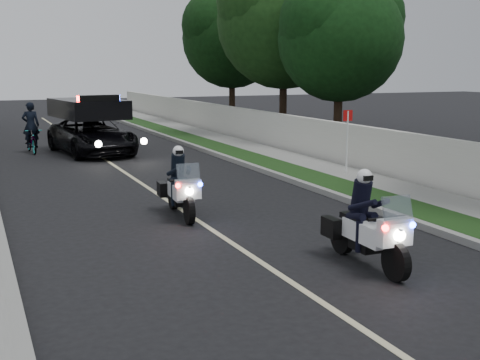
% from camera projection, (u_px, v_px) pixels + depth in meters
% --- Properties ---
extents(ground, '(120.00, 120.00, 0.00)m').
position_uv_depth(ground, '(284.00, 277.00, 10.06)').
color(ground, black).
rests_on(ground, ground).
extents(curb_right, '(0.20, 60.00, 0.15)m').
position_uv_depth(curb_right, '(254.00, 167.00, 20.68)').
color(curb_right, gray).
rests_on(curb_right, ground).
extents(grass_verge, '(1.20, 60.00, 0.16)m').
position_uv_depth(grass_verge, '(273.00, 166.00, 20.95)').
color(grass_verge, '#193814').
rests_on(grass_verge, ground).
extents(sidewalk_right, '(1.40, 60.00, 0.16)m').
position_uv_depth(sidewalk_right, '(306.00, 163.00, 21.46)').
color(sidewalk_right, gray).
rests_on(sidewalk_right, ground).
extents(property_wall, '(0.22, 60.00, 1.50)m').
position_uv_depth(property_wall, '(332.00, 143.00, 21.73)').
color(property_wall, beige).
rests_on(property_wall, ground).
extents(lane_marking, '(0.12, 50.00, 0.01)m').
position_uv_depth(lane_marking, '(133.00, 178.00, 19.08)').
color(lane_marking, '#BFB78C').
rests_on(lane_marking, ground).
extents(police_moto_left, '(0.82, 1.94, 1.61)m').
position_uv_depth(police_moto_left, '(181.00, 216.00, 14.21)').
color(police_moto_left, silver).
rests_on(police_moto_left, ground).
extents(police_moto_right, '(0.73, 1.98, 1.67)m').
position_uv_depth(police_moto_right, '(366.00, 266.00, 10.64)').
color(police_moto_right, white).
rests_on(police_moto_right, ground).
extents(police_suv, '(3.06, 5.41, 2.50)m').
position_uv_depth(police_suv, '(93.00, 154.00, 24.41)').
color(police_suv, black).
rests_on(police_suv, ground).
extents(bicycle, '(0.78, 1.87, 0.95)m').
position_uv_depth(bicycle, '(32.00, 153.00, 24.68)').
color(bicycle, black).
rests_on(bicycle, ground).
extents(cyclist, '(0.69, 0.50, 1.81)m').
position_uv_depth(cyclist, '(32.00, 153.00, 24.68)').
color(cyclist, black).
rests_on(cyclist, ground).
extents(sign_post, '(0.35, 0.35, 2.15)m').
position_uv_depth(sign_post, '(346.00, 178.00, 19.07)').
color(sign_post, '#B80D10').
rests_on(sign_post, ground).
extents(tree_right_c, '(5.70, 5.70, 8.79)m').
position_uv_depth(tree_right_c, '(337.00, 146.00, 26.73)').
color(tree_right_c, '#113511').
rests_on(tree_right_c, ground).
extents(tree_right_d, '(6.77, 6.77, 10.68)m').
position_uv_depth(tree_right_d, '(283.00, 137.00, 30.40)').
color(tree_right_d, '#1C4416').
rests_on(tree_right_d, ground).
extents(tree_right_e, '(7.66, 7.66, 9.76)m').
position_uv_depth(tree_right_e, '(232.00, 124.00, 37.50)').
color(tree_right_e, black).
rests_on(tree_right_e, ground).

